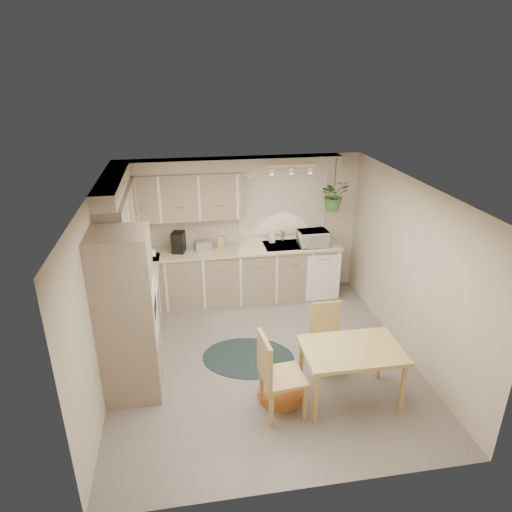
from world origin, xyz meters
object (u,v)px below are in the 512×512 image
object	(u,v)px
dining_table	(350,374)
pet_bed	(281,392)
microwave	(313,237)
chair_back	(329,339)
chair_left	(283,375)
braided_rug	(248,357)

from	to	relation	value
dining_table	pet_bed	distance (m)	0.87
microwave	chair_back	bearing A→B (deg)	-102.81
chair_left	microwave	bearing A→B (deg)	151.93
microwave	braided_rug	bearing A→B (deg)	-133.13
dining_table	chair_left	bearing A→B (deg)	-174.24
dining_table	microwave	distance (m)	2.76
pet_bed	microwave	distance (m)	2.90
pet_bed	chair_left	bearing A→B (deg)	-98.39
braided_rug	microwave	xyz separation A→B (m)	(1.34, 1.63, 1.10)
braided_rug	microwave	world-z (taller)	microwave
dining_table	pet_bed	size ratio (longest dim) A/B	2.02
pet_bed	braided_rug	bearing A→B (deg)	107.75
chair_left	microwave	size ratio (longest dim) A/B	2.15
chair_left	microwave	xyz separation A→B (m)	(1.10, 2.73, 0.58)
dining_table	chair_left	size ratio (longest dim) A/B	1.10
chair_back	braided_rug	bearing A→B (deg)	-21.80
braided_rug	pet_bed	world-z (taller)	pet_bed
chair_left	pet_bed	size ratio (longest dim) A/B	1.82
braided_rug	pet_bed	size ratio (longest dim) A/B	2.24
dining_table	chair_back	xyz separation A→B (m)	(-0.05, 0.64, 0.08)
chair_left	pet_bed	distance (m)	0.52
chair_left	microwave	world-z (taller)	microwave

